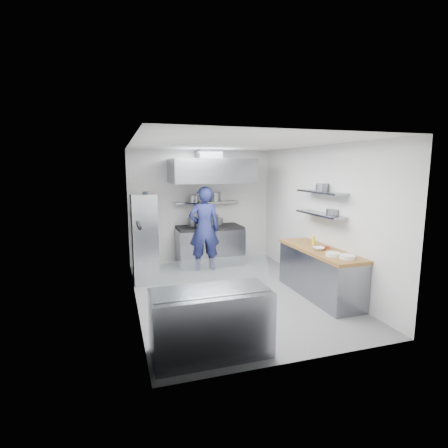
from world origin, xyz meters
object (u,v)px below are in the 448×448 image
object	(u,v)px
display_case	(211,323)
chef	(204,229)
gas_range	(210,246)
wire_rack	(144,237)

from	to	relation	value
display_case	chef	bearing A→B (deg)	76.79
gas_range	display_case	size ratio (longest dim) A/B	1.07
gas_range	wire_rack	xyz separation A→B (m)	(-1.63, -0.75, 0.48)
chef	wire_rack	size ratio (longest dim) A/B	1.06
gas_range	display_case	distance (m)	4.25
wire_rack	gas_range	bearing A→B (deg)	24.58
gas_range	display_case	bearing A→B (deg)	-105.02
gas_range	display_case	world-z (taller)	gas_range
gas_range	wire_rack	distance (m)	1.85
chef	display_case	world-z (taller)	chef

